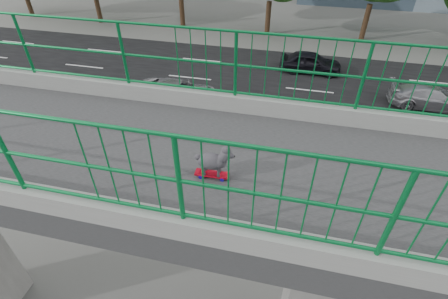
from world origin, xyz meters
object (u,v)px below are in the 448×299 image
Objects in this scene: skateboard at (212,174)px; car_5 at (268,186)px; car_3 at (430,96)px; car_4 at (310,62)px; poodle at (214,160)px; car_2 at (177,94)px; car_1 at (441,164)px.

skateboard is 8.95m from car_5.
car_4 is (-3.20, -6.91, 0.05)m from car_3.
car_5 reaches higher than car_3.
skateboard is 0.26m from poodle.
car_2 is 1.25× the size of car_4.
poodle is at bearing 90.00° from skateboard.
car_2 is at bearing -136.44° from car_5.
skateboard is 0.88× the size of poodle.
car_3 is 0.94× the size of car_5.
car_3 is (-3.20, 14.35, -0.06)m from car_2.
skateboard is at bearing -90.00° from poodle.
skateboard is at bearing -38.72° from car_1.
car_1 is 0.84× the size of car_5.
skateboard is 20.30m from car_4.
car_3 is (-6.40, 1.04, -0.01)m from car_1.
skateboard reaches higher than car_3.
car_3 is at bearing 148.72° from poodle.
car_1 is at bearing 138.66° from poodle.
poodle is 20.37m from car_4.
poodle reaches higher than car_1.
car_3 is at bearing 148.64° from skateboard.
car_5 is at bearing 173.04° from skateboard.
skateboard is 0.09× the size of car_2.
car_2 is at bearing 130.72° from car_4.
car_2 is (-12.79, -5.64, -6.58)m from poodle.
car_5 is (3.20, -7.22, 0.13)m from car_1.
car_5 is (-6.39, 0.47, -6.25)m from skateboard.
car_1 is at bearing 138.56° from skateboard.
skateboard reaches higher than car_1.
poodle is 0.13× the size of car_1.
poodle reaches higher than car_3.
car_2 is at bearing -158.93° from poodle.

